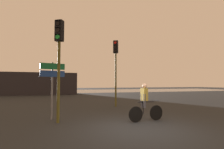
{
  "coord_description": "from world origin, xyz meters",
  "views": [
    {
      "loc": [
        -2.8,
        -5.67,
        1.62
      ],
      "look_at": [
        0.5,
        5.0,
        2.2
      ],
      "focal_mm": 28.0,
      "sensor_mm": 36.0,
      "label": 1
    }
  ],
  "objects_px": {
    "traffic_light_near_left": "(59,51)",
    "cyclist": "(145,102)",
    "direction_sign_post": "(52,80)",
    "traffic_light_center": "(116,61)",
    "distant_building": "(20,84)"
  },
  "relations": [
    {
      "from": "distant_building",
      "to": "cyclist",
      "type": "distance_m",
      "value": 23.01
    },
    {
      "from": "traffic_light_center",
      "to": "traffic_light_near_left",
      "type": "bearing_deg",
      "value": 80.82
    },
    {
      "from": "traffic_light_center",
      "to": "distant_building",
      "type": "bearing_deg",
      "value": -26.45
    },
    {
      "from": "traffic_light_center",
      "to": "cyclist",
      "type": "height_order",
      "value": "traffic_light_center"
    },
    {
      "from": "traffic_light_near_left",
      "to": "cyclist",
      "type": "bearing_deg",
      "value": -160.36
    },
    {
      "from": "distant_building",
      "to": "cyclist",
      "type": "height_order",
      "value": "distant_building"
    },
    {
      "from": "cyclist",
      "to": "distant_building",
      "type": "bearing_deg",
      "value": -163.62
    },
    {
      "from": "traffic_light_near_left",
      "to": "direction_sign_post",
      "type": "distance_m",
      "value": 1.47
    },
    {
      "from": "traffic_light_center",
      "to": "direction_sign_post",
      "type": "xyz_separation_m",
      "value": [
        -4.17,
        -3.35,
        -1.46
      ]
    },
    {
      "from": "distant_building",
      "to": "direction_sign_post",
      "type": "relative_size",
      "value": 6.1
    },
    {
      "from": "distant_building",
      "to": "traffic_light_near_left",
      "type": "xyz_separation_m",
      "value": [
        5.28,
        -20.4,
        1.41
      ]
    },
    {
      "from": "traffic_light_near_left",
      "to": "cyclist",
      "type": "xyz_separation_m",
      "value": [
        3.58,
        -0.83,
        -2.18
      ]
    },
    {
      "from": "direction_sign_post",
      "to": "traffic_light_center",
      "type": "bearing_deg",
      "value": -155.38
    },
    {
      "from": "traffic_light_near_left",
      "to": "cyclist",
      "type": "relative_size",
      "value": 2.53
    },
    {
      "from": "distant_building",
      "to": "traffic_light_near_left",
      "type": "distance_m",
      "value": 21.12
    }
  ]
}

